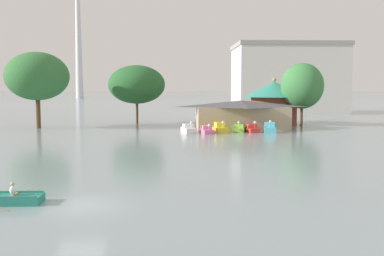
# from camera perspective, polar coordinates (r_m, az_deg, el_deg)

# --- Properties ---
(ground_plane) EXTENTS (2000.00, 2000.00, 0.00)m
(ground_plane) POSITION_cam_1_polar(r_m,az_deg,el_deg) (24.01, -14.59, -9.98)
(ground_plane) COLOR gray
(rowboat_with_rower) EXTENTS (3.64, 3.11, 1.30)m
(rowboat_with_rower) POSITION_cam_1_polar(r_m,az_deg,el_deg) (25.68, -23.19, -8.65)
(rowboat_with_rower) COLOR #237A6B
(rowboat_with_rower) RESTS_ON ground
(pedal_boat_white) EXTENTS (2.29, 3.30, 1.73)m
(pedal_boat_white) POSITION_cam_1_polar(r_m,az_deg,el_deg) (61.21, -0.43, -0.15)
(pedal_boat_white) COLOR white
(pedal_boat_white) RESTS_ON ground
(pedal_boat_pink) EXTENTS (2.05, 2.58, 1.41)m
(pedal_boat_pink) POSITION_cam_1_polar(r_m,az_deg,el_deg) (60.07, 1.97, -0.31)
(pedal_boat_pink) COLOR pink
(pedal_boat_pink) RESTS_ON ground
(pedal_boat_yellow) EXTENTS (2.19, 2.86, 1.72)m
(pedal_boat_yellow) POSITION_cam_1_polar(r_m,az_deg,el_deg) (61.66, 3.77, -0.05)
(pedal_boat_yellow) COLOR yellow
(pedal_boat_yellow) RESTS_ON ground
(pedal_boat_lime) EXTENTS (1.94, 2.46, 1.62)m
(pedal_boat_lime) POSITION_cam_1_polar(r_m,az_deg,el_deg) (62.66, 6.24, -0.11)
(pedal_boat_lime) COLOR #8CCC3F
(pedal_boat_lime) RESTS_ON ground
(pedal_boat_red) EXTENTS (1.95, 2.65, 1.69)m
(pedal_boat_red) POSITION_cam_1_polar(r_m,az_deg,el_deg) (62.54, 7.97, -0.11)
(pedal_boat_red) COLOR red
(pedal_boat_red) RESTS_ON ground
(pedal_boat_cyan) EXTENTS (2.03, 2.88, 1.86)m
(pedal_boat_cyan) POSITION_cam_1_polar(r_m,az_deg,el_deg) (62.34, 10.26, -0.07)
(pedal_boat_cyan) COLOR #4CB7CC
(pedal_boat_cyan) RESTS_ON ground
(boathouse) EXTENTS (15.00, 8.92, 4.45)m
(boathouse) POSITION_cam_1_polar(r_m,az_deg,el_deg) (67.54, 6.55, 1.85)
(boathouse) COLOR tan
(boathouse) RESTS_ON ground
(green_roof_pavilion) EXTENTS (10.89, 10.89, 8.23)m
(green_roof_pavilion) POSITION_cam_1_polar(r_m,az_deg,el_deg) (78.06, 10.82, 3.70)
(green_roof_pavilion) COLOR brown
(green_roof_pavilion) RESTS_ON ground
(shoreline_tree_tall_left) EXTENTS (9.92, 9.92, 12.03)m
(shoreline_tree_tall_left) POSITION_cam_1_polar(r_m,az_deg,el_deg) (72.31, -19.86, 6.47)
(shoreline_tree_tall_left) COLOR brown
(shoreline_tree_tall_left) RESTS_ON ground
(shoreline_tree_mid) EXTENTS (10.05, 10.05, 10.43)m
(shoreline_tree_mid) POSITION_cam_1_polar(r_m,az_deg,el_deg) (77.25, -7.34, 5.74)
(shoreline_tree_mid) COLOR brown
(shoreline_tree_mid) RESTS_ON ground
(shoreline_tree_right) EXTENTS (7.14, 7.14, 10.58)m
(shoreline_tree_right) POSITION_cam_1_polar(r_m,az_deg,el_deg) (74.95, 14.40, 5.43)
(shoreline_tree_right) COLOR brown
(shoreline_tree_right) RESTS_ON ground
(background_building_block) EXTENTS (27.24, 17.58, 17.66)m
(background_building_block) POSITION_cam_1_polar(r_m,az_deg,el_deg) (113.70, 12.54, 6.40)
(background_building_block) COLOR silver
(background_building_block) RESTS_ON ground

